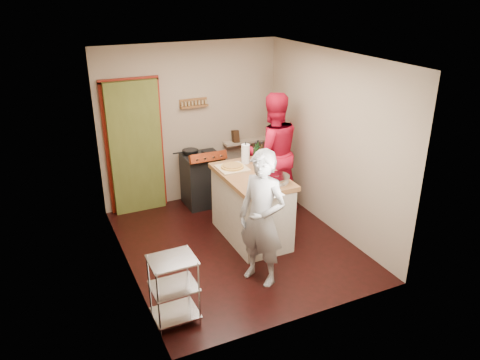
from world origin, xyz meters
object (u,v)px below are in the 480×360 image
object	(u,v)px
stove	(203,179)
person_stripe	(262,219)
island	(252,205)
person_red	(272,153)
wire_shelving	(174,287)

from	to	relation	value
stove	person_stripe	distance (m)	2.37
island	person_red	world-z (taller)	person_red
island	person_red	size ratio (longest dim) A/B	0.77
wire_shelving	person_red	world-z (taller)	person_red
person_red	person_stripe	bearing A→B (deg)	66.41
person_stripe	person_red	bearing A→B (deg)	119.41
person_stripe	island	bearing A→B (deg)	131.63
island	person_red	bearing A→B (deg)	45.26
person_red	wire_shelving	bearing A→B (deg)	49.92
island	wire_shelving	bearing A→B (deg)	-140.53
wire_shelving	island	world-z (taller)	island
wire_shelving	island	distance (m)	2.03
person_stripe	stove	bearing A→B (deg)	148.46
stove	wire_shelving	xyz separation A→B (m)	(-1.33, -2.62, -0.01)
stove	wire_shelving	size ratio (longest dim) A/B	1.26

